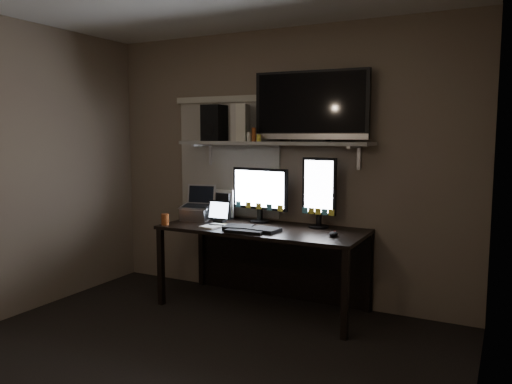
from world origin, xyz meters
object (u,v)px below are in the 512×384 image
Objects in this scene: monitor_landscape at (260,195)px; speaker at (214,123)px; monitor_portrait at (319,192)px; cup at (165,219)px; game_console at (243,123)px; mouse at (333,234)px; tv at (311,106)px; laptop at (196,203)px; desk at (268,244)px; keyboard at (251,229)px; tablet at (220,211)px.

speaker is at bearing -170.52° from monitor_landscape.
speaker is (-0.48, -0.02, 0.66)m from monitor_landscape.
cup is at bearing -154.01° from monitor_portrait.
cup is at bearing -156.24° from game_console.
tv is (-0.33, 0.33, 1.04)m from mouse.
laptop is at bearing 72.87° from cup.
desk is 2.88× the size of monitor_portrait.
monitor_landscape is 1.75× the size of game_console.
speaker is (-0.59, 0.38, 0.90)m from keyboard.
game_console is (-0.75, -0.01, 0.61)m from monitor_portrait.
monitor_portrait is 2.66× the size of tablet.
monitor_portrait is at bearing 21.82° from cup.
tv is at bearing 8.59° from monitor_landscape.
cup is at bearing -118.96° from speaker.
tablet reaches higher than desk.
desk is 3.59× the size of keyboard.
speaker is at bearing 133.16° from tablet.
mouse is 0.32× the size of speaker.
laptop is at bearing -129.48° from speaker.
desk is at bearing -30.67° from monitor_landscape.
speaker is at bearing -175.64° from monitor_portrait.
tv is 3.00× the size of speaker.
monitor_portrait is (0.44, 0.10, 0.49)m from desk.
monitor_landscape is 0.94m from tv.
game_console reaches higher than laptop.
keyboard is at bearing 8.89° from cup.
cup is at bearing -136.68° from tablet.
tv is 3.01× the size of game_console.
desk is 0.81m from laptop.
mouse is at bearing -6.26° from tablet.
monitor_portrait is (0.59, -0.01, 0.05)m from monitor_landscape.
tablet is 0.27m from laptop.
game_console is at bearing -8.00° from speaker.
mouse is 1.61m from speaker.
game_console reaches higher than desk.
monitor_landscape is at bearing 37.24° from cup.
tablet is at bearing -143.01° from monitor_landscape.
cup is (-0.84, -0.41, 0.23)m from desk.
speaker reaches higher than desk.
speaker is at bearing 45.69° from laptop.
tablet is (-0.47, -0.07, 0.28)m from desk.
cup reaches higher than keyboard.
game_console is at bearing 122.94° from keyboard.
monitor_portrait is 1.93× the size of laptop.
speaker is at bearing 171.43° from desk.
laptop reaches higher than mouse.
speaker reaches higher than monitor_landscape.
monitor_landscape is 5.51× the size of mouse.
desk is at bearing 9.39° from tablet.
monitor_landscape is 0.82m from speaker.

